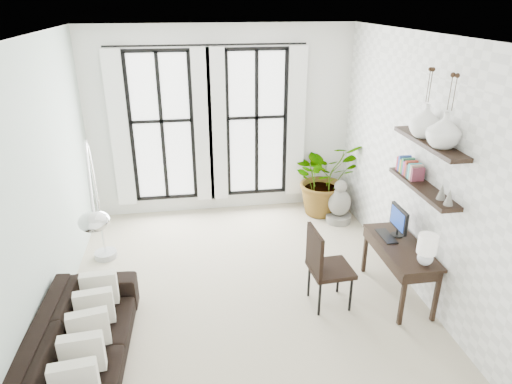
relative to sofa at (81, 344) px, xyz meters
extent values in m
plane|color=#B6AC90|center=(1.80, 1.22, -0.33)|extent=(5.00, 5.00, 0.00)
plane|color=white|center=(1.80, 1.22, 2.87)|extent=(5.00, 5.00, 0.00)
plane|color=#B5CABF|center=(-0.45, 1.22, 1.27)|extent=(0.00, 5.00, 5.00)
plane|color=white|center=(4.05, 1.22, 1.27)|extent=(0.00, 5.00, 5.00)
plane|color=white|center=(1.80, 3.72, 1.27)|extent=(4.50, 0.00, 4.50)
cube|color=white|center=(0.80, 3.69, 1.22)|extent=(1.00, 0.02, 2.50)
cube|color=white|center=(0.12, 3.59, 1.22)|extent=(0.30, 0.04, 2.60)
cube|color=white|center=(1.48, 3.59, 1.22)|extent=(0.30, 0.04, 2.60)
cube|color=white|center=(2.40, 3.69, 1.22)|extent=(1.00, 0.02, 2.50)
cube|color=white|center=(1.72, 3.59, 1.22)|extent=(0.30, 0.04, 2.60)
cube|color=white|center=(3.08, 3.59, 1.22)|extent=(0.30, 0.04, 2.60)
cylinder|color=black|center=(1.60, 3.60, 2.55)|extent=(3.20, 0.03, 0.03)
cube|color=black|center=(3.91, 0.71, 1.17)|extent=(0.25, 1.30, 0.05)
cube|color=black|center=(3.91, 0.71, 1.72)|extent=(0.25, 1.30, 0.05)
cube|color=#B22C40|center=(3.91, 1.26, 1.29)|extent=(0.16, 0.04, 0.18)
cube|color=#3554BC|center=(3.91, 1.21, 1.29)|extent=(0.16, 0.04, 0.18)
cube|color=gold|center=(3.91, 1.17, 1.29)|extent=(0.16, 0.04, 0.18)
cube|color=#2D885B|center=(3.91, 1.12, 1.29)|extent=(0.16, 0.04, 0.18)
cube|color=#9A429B|center=(3.91, 1.08, 1.29)|extent=(0.16, 0.04, 0.18)
cube|color=#C9412C|center=(3.91, 1.03, 1.29)|extent=(0.16, 0.04, 0.18)
cube|color=#434343|center=(3.91, 0.99, 1.29)|extent=(0.16, 0.04, 0.18)
cube|color=#36B4BD|center=(3.91, 0.94, 1.29)|extent=(0.16, 0.04, 0.18)
cube|color=#CBA591|center=(3.91, 0.90, 1.29)|extent=(0.16, 0.04, 0.18)
cube|color=brown|center=(3.91, 0.85, 1.29)|extent=(0.16, 0.04, 0.18)
cone|color=gray|center=(3.91, 0.31, 1.29)|extent=(0.10, 0.10, 0.18)
cone|color=gray|center=(3.91, 0.16, 1.29)|extent=(0.10, 0.10, 0.18)
imported|color=black|center=(0.00, 0.00, 0.00)|extent=(0.96, 2.26, 0.65)
cube|color=beige|center=(0.10, -0.70, 0.17)|extent=(0.40, 0.12, 0.40)
cube|color=beige|center=(0.10, -0.35, 0.17)|extent=(0.40, 0.12, 0.40)
cube|color=beige|center=(0.10, 0.00, 0.17)|extent=(0.40, 0.12, 0.40)
cube|color=beige|center=(0.10, 0.35, 0.17)|extent=(0.40, 0.12, 0.40)
cube|color=beige|center=(0.10, 0.70, 0.17)|extent=(0.40, 0.12, 0.40)
imported|color=#2D7228|center=(3.54, 3.25, 0.34)|extent=(1.44, 1.33, 1.33)
cube|color=black|center=(3.75, 0.71, 0.39)|extent=(0.52, 1.24, 0.04)
cube|color=black|center=(3.73, 0.71, 0.30)|extent=(0.48, 1.18, 0.11)
cube|color=black|center=(3.54, 0.14, 0.03)|extent=(0.05, 0.05, 0.69)
cube|color=black|center=(3.96, 0.14, 0.03)|extent=(0.05, 0.05, 0.69)
cube|color=black|center=(3.54, 1.28, 0.03)|extent=(0.05, 0.05, 0.69)
cube|color=black|center=(3.96, 1.28, 0.03)|extent=(0.05, 0.05, 0.69)
cube|color=black|center=(3.80, 0.95, 0.66)|extent=(0.04, 0.42, 0.30)
cube|color=navy|center=(3.77, 0.95, 0.66)|extent=(0.00, 0.36, 0.24)
cube|color=black|center=(3.65, 0.95, 0.42)|extent=(0.15, 0.40, 0.02)
sphere|color=silver|center=(3.80, 0.23, 0.50)|extent=(0.18, 0.18, 0.18)
cylinder|color=white|center=(3.80, 0.23, 0.69)|extent=(0.22, 0.22, 0.22)
cube|color=black|center=(2.84, 0.67, 0.17)|extent=(0.53, 0.53, 0.06)
cube|color=black|center=(2.62, 0.66, 0.45)|extent=(0.07, 0.50, 0.55)
cylinder|color=black|center=(2.64, 0.47, -0.09)|extent=(0.03, 0.03, 0.47)
cylinder|color=black|center=(3.04, 0.47, -0.09)|extent=(0.03, 0.03, 0.47)
cylinder|color=black|center=(2.64, 0.87, -0.09)|extent=(0.03, 0.03, 0.47)
cylinder|color=black|center=(3.04, 0.87, -0.09)|extent=(0.03, 0.03, 0.47)
cylinder|color=silver|center=(-0.10, 2.25, -0.28)|extent=(0.33, 0.33, 0.09)
cylinder|color=silver|center=(-0.10, 2.25, 0.17)|extent=(0.03, 0.03, 0.90)
ellipsoid|color=silver|center=(0.30, 0.05, 1.35)|extent=(0.29, 0.29, 0.19)
cylinder|color=gray|center=(3.69, 2.83, -0.26)|extent=(0.43, 0.43, 0.13)
ellipsoid|color=gray|center=(3.69, 2.83, 0.04)|extent=(0.38, 0.38, 0.47)
sphere|color=gray|center=(3.69, 2.83, 0.33)|extent=(0.21, 0.21, 0.21)
imported|color=white|center=(3.91, 0.46, 1.94)|extent=(0.37, 0.37, 0.38)
imported|color=white|center=(3.91, 0.86, 1.94)|extent=(0.37, 0.37, 0.38)
camera|label=1|loc=(1.18, -3.89, 3.25)|focal=32.00mm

